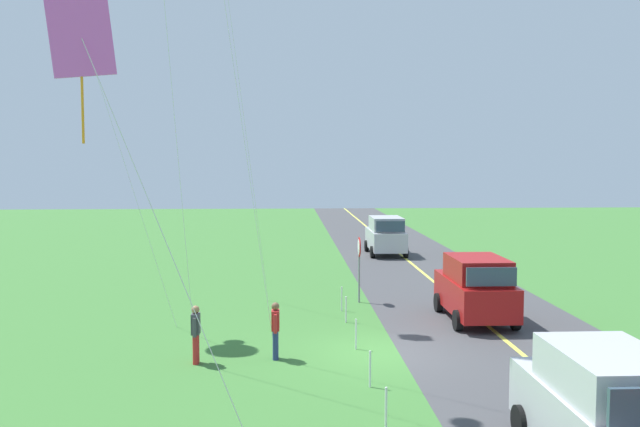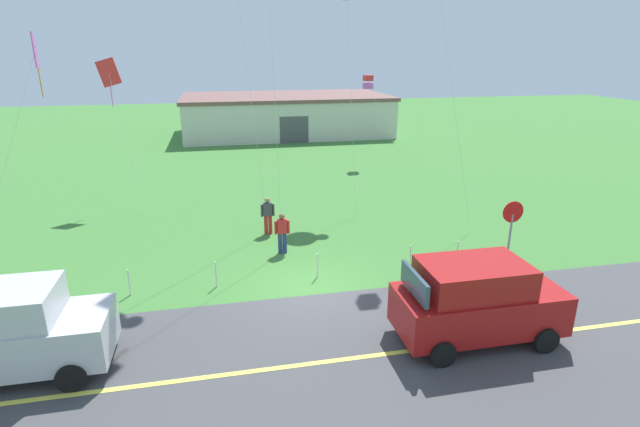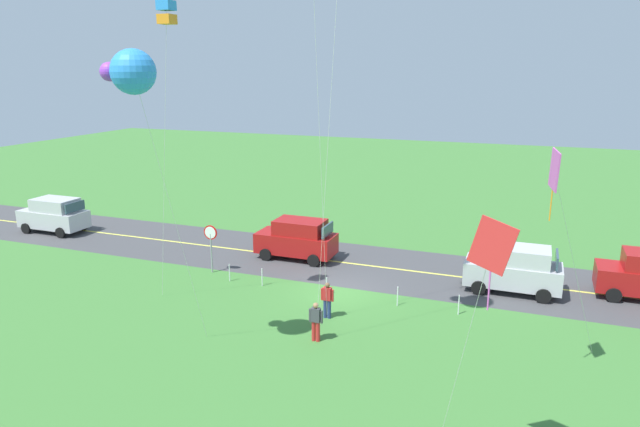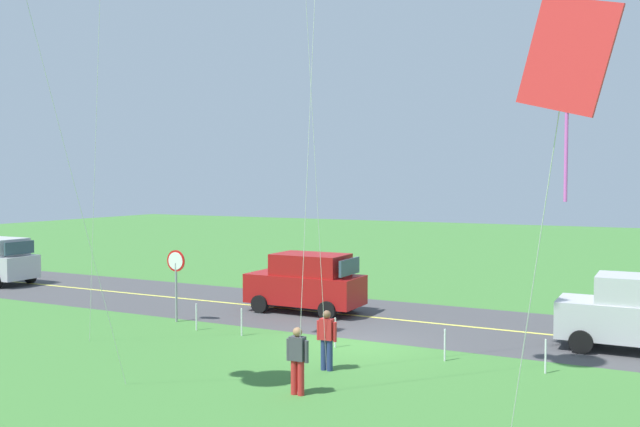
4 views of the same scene
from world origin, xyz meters
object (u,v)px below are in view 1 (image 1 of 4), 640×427
(stop_sign, at_px, (359,257))
(kite_yellow_high, at_px, (77,13))
(person_adult_near, at_px, (276,328))
(kite_orange_near, at_px, (83,45))
(person_adult_companion, at_px, (196,332))
(car_parked_west_near, at_px, (604,409))
(car_suv_foreground, at_px, (476,288))
(car_parked_east_far, at_px, (386,235))

(stop_sign, relative_size, kite_yellow_high, 0.23)
(person_adult_near, relative_size, kite_orange_near, 0.20)
(person_adult_companion, bearing_deg, person_adult_near, 73.08)
(stop_sign, xyz_separation_m, person_adult_companion, (-7.87, 5.30, -0.94))
(car_parked_west_near, height_order, person_adult_near, car_parked_west_near)
(car_suv_foreground, bearing_deg, person_adult_companion, 117.04)
(stop_sign, distance_m, person_adult_companion, 9.53)
(stop_sign, distance_m, person_adult_near, 8.23)
(car_parked_west_near, distance_m, person_adult_companion, 10.67)
(car_parked_east_far, relative_size, kite_yellow_high, 0.40)
(car_parked_west_near, relative_size, stop_sign, 1.72)
(car_parked_east_far, height_order, car_parked_west_near, same)
(person_adult_near, bearing_deg, stop_sign, 152.79)
(person_adult_near, bearing_deg, car_parked_east_far, 159.09)
(stop_sign, height_order, kite_orange_near, kite_orange_near)
(car_parked_east_far, xyz_separation_m, stop_sign, (-13.56, 3.02, 0.65))
(car_suv_foreground, xyz_separation_m, car_parked_east_far, (16.84, 0.67, 0.00))
(stop_sign, height_order, person_adult_near, stop_sign)
(person_adult_near, relative_size, person_adult_companion, 1.00)
(car_suv_foreground, bearing_deg, car_parked_east_far, 2.27)
(car_parked_east_far, relative_size, car_parked_west_near, 1.00)
(car_suv_foreground, bearing_deg, kite_orange_near, 142.95)
(car_suv_foreground, relative_size, person_adult_near, 2.75)
(car_suv_foreground, xyz_separation_m, person_adult_near, (-4.27, 6.82, -0.29))
(car_parked_east_far, bearing_deg, car_parked_west_near, 179.50)
(car_parked_west_near, relative_size, kite_orange_near, 0.55)
(person_adult_near, bearing_deg, car_parked_west_near, 34.35)
(car_parked_west_near, xyz_separation_m, person_adult_companion, (6.98, 8.07, -0.29))
(car_parked_west_near, height_order, person_adult_companion, car_parked_west_near)
(car_suv_foreground, height_order, car_parked_west_near, same)
(car_parked_east_far, relative_size, person_adult_near, 2.75)
(car_suv_foreground, relative_size, person_adult_companion, 2.75)
(person_adult_companion, bearing_deg, car_parked_west_near, 23.90)
(car_parked_west_near, bearing_deg, person_adult_companion, 49.15)
(kite_yellow_high, xyz_separation_m, kite_orange_near, (-12.44, -3.70, -3.02))
(car_parked_east_far, height_order, stop_sign, stop_sign)
(car_suv_foreground, relative_size, car_parked_west_near, 1.00)
(kite_yellow_high, bearing_deg, stop_sign, -70.10)
(stop_sign, bearing_deg, car_parked_west_near, -169.43)
(car_parked_west_near, distance_m, kite_yellow_high, 19.08)
(person_adult_near, xyz_separation_m, kite_yellow_high, (4.10, 6.39, 9.39))
(stop_sign, bearing_deg, car_suv_foreground, -131.72)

